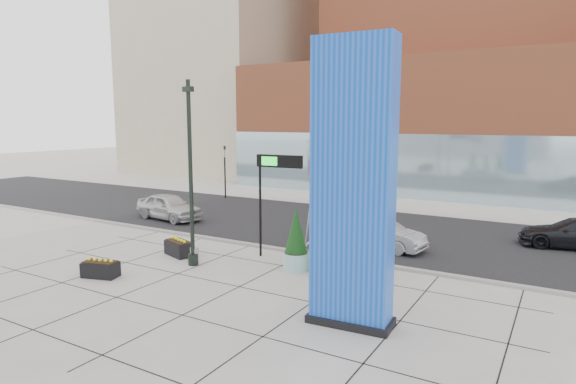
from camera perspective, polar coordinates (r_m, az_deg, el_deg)
The scene contains 20 objects.
ground at distance 19.30m, azimuth -6.46°, elevation -9.74°, with size 160.00×160.00×0.00m, color #9E9991.
street_asphalt at distance 27.66m, azimuth 6.06°, elevation -4.13°, with size 80.00×12.00×0.02m, color black.
curb_edge at distance 22.47m, azimuth -0.30°, elevation -6.90°, with size 80.00×0.30×0.12m, color gray.
tower_podium at distance 42.84m, azimuth 16.93°, elevation 7.40°, with size 34.00×10.00×11.00m, color #AA5231.
tower_glass_front at distance 38.35m, azimuth 15.05°, elevation 2.90°, with size 34.00×0.60×5.00m, color #8CA5B2.
building_beige_left at distance 62.13m, azimuth -7.21°, elevation 18.56°, with size 18.00×20.00×34.00m, color tan.
blue_pylon at distance 13.89m, azimuth 7.69°, elevation 0.19°, with size 2.57×1.29×8.34m.
lamp_post at distance 20.17m, azimuth -11.41°, elevation 0.07°, with size 0.50×0.42×7.63m.
public_art_sculpture at distance 20.12m, azimuth 4.54°, elevation -5.06°, with size 2.43×1.68×5.02m.
concrete_bollard at distance 20.87m, azimuth -11.01°, elevation -7.42°, with size 0.36×0.36×0.71m, color gray.
overhead_street_sign at distance 20.65m, azimuth -1.55°, elevation 2.63°, with size 2.15×0.31×4.56m.
round_planter_east at distance 18.44m, azimuth 8.90°, elevation -6.39°, with size 1.11×1.11×2.78m.
round_planter_mid at distance 18.85m, azimuth 4.69°, elevation -6.43°, with size 0.99×0.99×2.48m.
round_planter_west at distance 19.46m, azimuth 0.96°, elevation -5.78°, with size 1.03×1.03×2.58m.
box_planter_north at distance 22.29m, azimuth -12.82°, elevation -6.41°, with size 1.63×1.17×0.81m.
box_planter_south at distance 20.19m, azimuth -21.35°, elevation -8.43°, with size 1.50×1.04×0.75m.
car_white_west at distance 30.31m, azimuth -13.93°, elevation -1.72°, with size 1.87×4.64×1.58m, color silver.
car_silver_mid at distance 23.20m, azimuth 10.93°, elevation -4.94°, with size 1.47×4.21×1.39m, color #A2A5AA.
car_dark_east at distance 26.58m, azimuth 30.95°, elevation -4.26°, with size 2.01×4.93×1.43m, color black.
traffic_signal at distance 37.73m, azimuth -7.49°, elevation 2.73°, with size 0.15×0.18×4.10m.
Camera 1 is at (11.05, -14.64, 6.00)m, focal length 30.00 mm.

